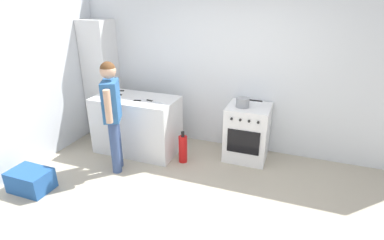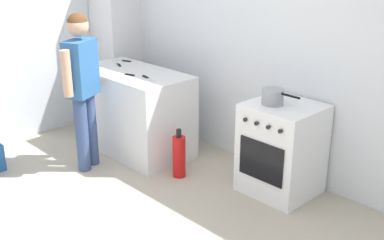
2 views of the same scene
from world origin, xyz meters
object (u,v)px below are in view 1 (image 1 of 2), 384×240
object	(u,v)px
knife_paring	(119,91)
larder_cabinet	(102,79)
oven_left	(247,132)
pot	(243,102)
fire_extinguisher	(183,149)
knife_chef	(154,102)
recycling_crate_lower	(31,180)
knife_utility	(133,100)
knife_carving	(116,93)
person	(112,109)

from	to	relation	value
knife_paring	larder_cabinet	xyz separation A→B (m)	(-0.51, 0.26, 0.09)
oven_left	pot	xyz separation A→B (m)	(-0.09, -0.07, 0.49)
knife_paring	fire_extinguisher	distance (m)	1.48
oven_left	fire_extinguisher	distance (m)	1.01
knife_chef	recycling_crate_lower	distance (m)	1.94
fire_extinguisher	knife_utility	bearing A→B (deg)	-177.78
oven_left	knife_utility	distance (m)	1.79
fire_extinguisher	larder_cabinet	xyz separation A→B (m)	(-1.78, 0.58, 0.78)
knife_carving	knife_chef	size ratio (longest dim) A/B	1.03
knife_carving	larder_cabinet	size ratio (longest dim) A/B	0.16
person	larder_cabinet	world-z (taller)	larder_cabinet
knife_chef	larder_cabinet	xyz separation A→B (m)	(-1.31, 0.55, 0.10)
recycling_crate_lower	oven_left	bearing A→B (deg)	36.95
fire_extinguisher	knife_paring	bearing A→B (deg)	165.97
knife_utility	larder_cabinet	xyz separation A→B (m)	(-1.00, 0.61, 0.10)
larder_cabinet	person	bearing A→B (deg)	-48.92
larder_cabinet	knife_utility	bearing A→B (deg)	-31.41
knife_paring	knife_utility	xyz separation A→B (m)	(0.49, -0.35, -0.00)
fire_extinguisher	person	bearing A→B (deg)	-147.18
knife_carving	knife_utility	world-z (taller)	same
pot	knife_chef	size ratio (longest dim) A/B	1.21
oven_left	larder_cabinet	bearing A→B (deg)	177.80
knife_paring	knife_carving	distance (m)	0.13
knife_paring	knife_chef	world-z (taller)	same
knife_paring	person	world-z (taller)	person
knife_paring	recycling_crate_lower	xyz separation A→B (m)	(-0.31, -1.68, -0.77)
person	knife_paring	bearing A→B (deg)	118.15
knife_paring	recycling_crate_lower	world-z (taller)	knife_paring
pot	larder_cabinet	xyz separation A→B (m)	(-2.56, 0.17, 0.08)
pot	knife_chef	distance (m)	1.31
knife_carving	fire_extinguisher	world-z (taller)	knife_carving
knife_chef	recycling_crate_lower	bearing A→B (deg)	-128.55
knife_paring	fire_extinguisher	world-z (taller)	knife_paring
person	recycling_crate_lower	world-z (taller)	person
pot	knife_utility	size ratio (longest dim) A/B	1.50
knife_chef	pot	bearing A→B (deg)	16.83
knife_chef	larder_cabinet	world-z (taller)	larder_cabinet
knife_chef	person	xyz separation A→B (m)	(-0.35, -0.56, 0.03)
pot	knife_carving	world-z (taller)	pot
fire_extinguisher	oven_left	bearing A→B (deg)	28.78
pot	knife_chef	world-z (taller)	pot
knife_chef	fire_extinguisher	distance (m)	0.83
knife_paring	knife_utility	bearing A→B (deg)	-35.51
knife_utility	larder_cabinet	distance (m)	1.17
oven_left	knife_chef	distance (m)	1.49
knife_carving	fire_extinguisher	size ratio (longest dim) A/B	0.64
oven_left	fire_extinguisher	world-z (taller)	oven_left
knife_carving	recycling_crate_lower	world-z (taller)	knife_carving
person	pot	bearing A→B (deg)	30.32
pot	knife_carving	size ratio (longest dim) A/B	1.18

